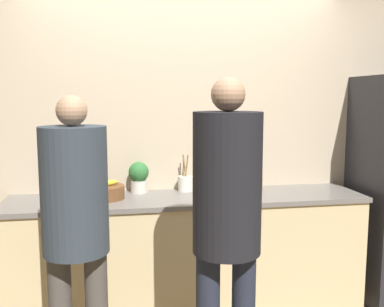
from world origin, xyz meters
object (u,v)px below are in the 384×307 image
Objects in this scene: person_left at (75,216)px; cup_blue at (52,190)px; bottle_amber at (259,184)px; fruit_bowl at (105,192)px; utensil_crock at (185,183)px; potted_plant at (139,176)px; person_center at (227,212)px.

person_left reaches higher than cup_blue.
bottle_amber is at bearing 31.66° from person_left.
fruit_bowl is 0.64m from utensil_crock.
potted_plant is at bearing 66.59° from person_left.
person_left reaches higher than utensil_crock.
potted_plant is at bearing 174.96° from bottle_amber.
person_center reaches higher than bottle_amber.
potted_plant is (-0.95, 0.08, 0.08)m from bottle_amber.
utensil_crock reaches higher than fruit_bowl.
person_left is 0.95× the size of person_center.
person_left is 16.49× the size of cup_blue.
person_left is at bearing -100.41° from fruit_bowl.
person_center is at bearing -46.88° from cup_blue.
utensil_crock is (0.76, 0.91, -0.02)m from person_left.
person_center is 6.09× the size of utensil_crock.
person_left is at bearing -129.98° from utensil_crock.
utensil_crock is 0.37m from potted_plant.
fruit_bowl is (-0.66, 1.00, -0.09)m from person_center.
person_center reaches higher than person_left.
cup_blue is (-1.60, 0.05, -0.00)m from bottle_amber.
potted_plant is (0.39, 0.91, 0.05)m from person_left.
potted_plant reaches higher than bottle_amber.
potted_plant is at bearing 31.85° from fruit_bowl.
fruit_bowl is 1.21m from bottle_amber.
cup_blue is at bearing 178.15° from bottle_amber.
bottle_amber is at bearing -1.85° from cup_blue.
potted_plant is at bearing 179.41° from utensil_crock.
bottle_amber is (1.20, 0.08, 0.00)m from fruit_bowl.
utensil_crock is at bearing 92.04° from person_center.
utensil_crock is 0.59m from bottle_amber.
bottle_amber reaches higher than fruit_bowl.
potted_plant is at bearing 109.33° from person_center.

